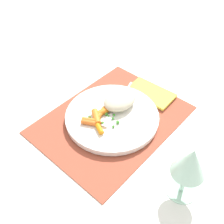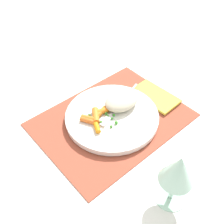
% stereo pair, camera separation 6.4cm
% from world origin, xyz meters
% --- Properties ---
extents(ground_plane, '(2.40, 2.40, 0.00)m').
position_xyz_m(ground_plane, '(0.00, 0.00, 0.00)').
color(ground_plane, white).
extents(placemat, '(0.41, 0.31, 0.01)m').
position_xyz_m(placemat, '(0.00, 0.00, 0.00)').
color(placemat, '#9E4733').
rests_on(placemat, ground_plane).
extents(plate, '(0.26, 0.26, 0.02)m').
position_xyz_m(plate, '(0.00, 0.00, 0.01)').
color(plate, white).
rests_on(plate, placemat).
extents(rice_mound, '(0.10, 0.08, 0.04)m').
position_xyz_m(rice_mound, '(-0.05, -0.01, 0.04)').
color(rice_mound, beige).
rests_on(rice_mound, plate).
extents(carrot_portion, '(0.09, 0.08, 0.02)m').
position_xyz_m(carrot_portion, '(0.04, -0.02, 0.03)').
color(carrot_portion, orange).
rests_on(carrot_portion, plate).
extents(pea_scatter, '(0.06, 0.08, 0.01)m').
position_xyz_m(pea_scatter, '(0.03, -0.01, 0.03)').
color(pea_scatter, '#5A9F35').
rests_on(pea_scatter, plate).
extents(fork, '(0.20, 0.07, 0.01)m').
position_xyz_m(fork, '(-0.03, -0.01, 0.03)').
color(fork, silver).
rests_on(fork, plate).
extents(wine_glass, '(0.07, 0.07, 0.15)m').
position_xyz_m(wine_glass, '(0.06, 0.26, 0.10)').
color(wine_glass, '#B2E0CC').
rests_on(wine_glass, ground_plane).
extents(napkin, '(0.09, 0.14, 0.01)m').
position_xyz_m(napkin, '(-0.16, 0.02, 0.01)').
color(napkin, '#EAE54C').
rests_on(napkin, placemat).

